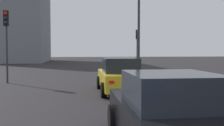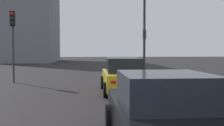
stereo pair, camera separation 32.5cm
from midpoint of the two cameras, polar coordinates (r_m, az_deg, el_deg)
car_yellow_left_lead at (r=12.23m, az=0.93°, el=-2.83°), size 4.25×1.98×1.61m
car_black_left_second at (r=5.30m, az=10.33°, el=-10.52°), size 4.24×2.07×1.52m
traffic_light_near_left at (r=25.64m, az=5.13°, el=4.70°), size 0.33×0.30×3.96m
traffic_light_near_right at (r=16.96m, az=-22.39°, el=6.36°), size 0.32×0.29×4.31m
street_lamp_kerbside at (r=17.91m, az=5.28°, el=9.84°), size 0.56×0.36×7.06m
building_facade_left at (r=49.63m, az=-19.34°, el=9.84°), size 15.11×8.78×16.53m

